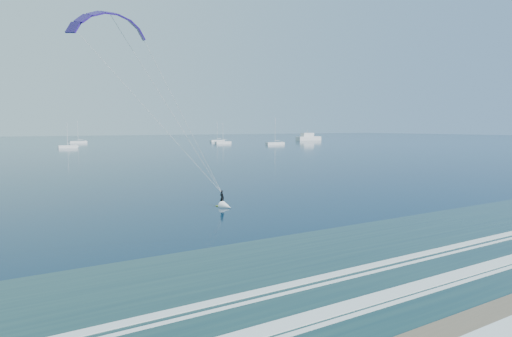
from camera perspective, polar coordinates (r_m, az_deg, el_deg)
The scene contains 7 objects.
kitesurfer_rig at distance 44.43m, azimuth -10.18°, elevation 6.36°, with size 18.90×8.72×19.18m.
motor_yacht at distance 292.54m, azimuth 6.55°, elevation 3.87°, with size 17.22×4.59×6.82m.
sailboat_3 at distance 201.71m, azimuth -22.47°, elevation 2.55°, with size 7.28×2.40×10.30m.
sailboat_4 at distance 258.66m, azimuth -21.35°, elevation 3.10°, with size 8.56×2.40×11.67m.
sailboat_5 at distance 261.77m, azimuth -4.87°, elevation 3.47°, with size 8.51×2.40×11.65m.
sailboat_6 at distance 222.65m, azimuth 2.40°, elevation 3.17°, with size 9.90×2.40×13.25m.
sailboat_8 at distance 235.29m, azimuth -4.15°, elevation 3.27°, with size 8.55×2.40×10.67m.
Camera 1 is at (-25.66, -10.32, 8.85)m, focal length 32.00 mm.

